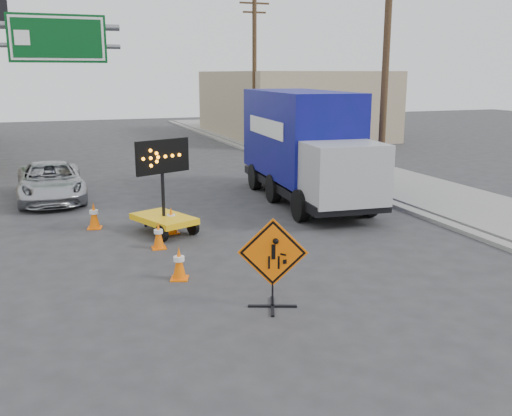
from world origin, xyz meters
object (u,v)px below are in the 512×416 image
arrow_board (164,213)px  pickup_truck (51,182)px  construction_sign (273,261)px  box_truck (304,152)px

arrow_board → pickup_truck: bearing=94.3°
arrow_board → pickup_truck: size_ratio=0.55×
arrow_board → pickup_truck: (-2.94, 5.76, 0.06)m
construction_sign → arrow_board: (-0.93, 6.00, -0.34)m
arrow_board → pickup_truck: arrow_board is taller
construction_sign → box_truck: 9.75m
pickup_truck → box_truck: box_truck is taller
construction_sign → box_truck: bearing=82.7°
arrow_board → box_truck: box_truck is taller
arrow_board → box_truck: bearing=1.9°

